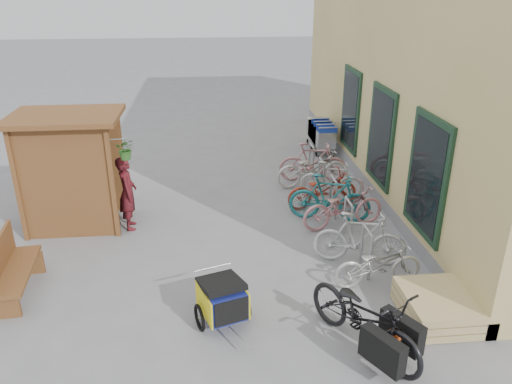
{
  "coord_description": "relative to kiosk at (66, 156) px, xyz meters",
  "views": [
    {
      "loc": [
        -0.39,
        -7.44,
        4.83
      ],
      "look_at": [
        0.5,
        1.5,
        1.0
      ],
      "focal_mm": 35.0,
      "sensor_mm": 36.0,
      "label": 1
    }
  ],
  "objects": [
    {
      "name": "child_trailer",
      "position": [
        3.0,
        -3.65,
        -1.11
      ],
      "size": [
        0.88,
        1.36,
        0.79
      ],
      "rotation": [
        0.0,
        0.0,
        0.32
      ],
      "color": "navy",
      "rests_on": "ground"
    },
    {
      "name": "kiosk",
      "position": [
        0.0,
        0.0,
        0.0
      ],
      "size": [
        2.49,
        1.65,
        2.4
      ],
      "color": "brown",
      "rests_on": "ground"
    },
    {
      "name": "bike_5",
      "position": [
        5.77,
        0.87,
        -1.1
      ],
      "size": [
        1.55,
        0.88,
        0.9
      ],
      "primitive_type": "imported",
      "rotation": [
        0.0,
        0.0,
        1.25
      ],
      "color": "#B8B8B4",
      "rests_on": "ground"
    },
    {
      "name": "bike_3",
      "position": [
        5.42,
        -0.35,
        -1.02
      ],
      "size": [
        1.83,
        0.99,
        1.06
      ],
      "primitive_type": "imported",
      "rotation": [
        0.0,
        0.0,
        1.27
      ],
      "color": "#1B6B6F",
      "rests_on": "ground"
    },
    {
      "name": "building",
      "position": [
        9.77,
        2.03,
        1.94
      ],
      "size": [
        6.07,
        13.0,
        7.0
      ],
      "color": "#D5C17A",
      "rests_on": "ground"
    },
    {
      "name": "bike_7",
      "position": [
        5.53,
        1.96,
        -1.04
      ],
      "size": [
        1.77,
        0.7,
        1.03
      ],
      "primitive_type": "imported",
      "rotation": [
        0.0,
        0.0,
        1.44
      ],
      "color": "#C17D83",
      "rests_on": "ground"
    },
    {
      "name": "bench",
      "position": [
        -0.4,
        -2.57,
        -1.04
      ],
      "size": [
        0.63,
        1.63,
        1.01
      ],
      "rotation": [
        0.0,
        0.0,
        0.1
      ],
      "color": "brown",
      "rests_on": "ground"
    },
    {
      "name": "person_kiosk",
      "position": [
        1.19,
        -0.27,
        -0.76
      ],
      "size": [
        0.45,
        0.62,
        1.58
      ],
      "primitive_type": "imported",
      "rotation": [
        0.0,
        0.0,
        1.71
      ],
      "color": "maroon",
      "rests_on": "ground"
    },
    {
      "name": "cargo_bike",
      "position": [
        4.96,
        -4.44,
        -1.02
      ],
      "size": [
        1.63,
        2.11,
        1.07
      ],
      "rotation": [
        0.0,
        0.0,
        0.52
      ],
      "color": "black",
      "rests_on": "ground"
    },
    {
      "name": "bike_2",
      "position": [
        5.63,
        -0.71,
        -1.08
      ],
      "size": [
        1.89,
        0.97,
        0.94
      ],
      "primitive_type": "imported",
      "rotation": [
        0.0,
        0.0,
        1.77
      ],
      "color": "#C17D83",
      "rests_on": "ground"
    },
    {
      "name": "bike_4",
      "position": [
        5.43,
        0.33,
        -1.12
      ],
      "size": [
        1.73,
        0.85,
        0.87
      ],
      "primitive_type": "imported",
      "rotation": [
        0.0,
        0.0,
        1.74
      ],
      "color": "maroon",
      "rests_on": "ground"
    },
    {
      "name": "pallet_stack",
      "position": [
        6.28,
        -3.87,
        -1.34
      ],
      "size": [
        1.0,
        1.2,
        0.4
      ],
      "color": "tan",
      "rests_on": "ground"
    },
    {
      "name": "bike_0",
      "position": [
        5.66,
        -2.89,
        -1.15
      ],
      "size": [
        1.58,
        0.67,
        0.81
      ],
      "primitive_type": "imported",
      "rotation": [
        0.0,
        0.0,
        1.66
      ],
      "color": "#B8B8B4",
      "rests_on": "ground"
    },
    {
      "name": "ground",
      "position": [
        3.28,
        -2.47,
        -1.55
      ],
      "size": [
        80.0,
        80.0,
        0.0
      ],
      "primitive_type": "plane",
      "color": "gray"
    },
    {
      "name": "shopping_carts",
      "position": [
        6.28,
        4.41,
        -0.97
      ],
      "size": [
        0.56,
        1.88,
        1.0
      ],
      "color": "silver",
      "rests_on": "ground"
    },
    {
      "name": "bike_1",
      "position": [
        5.55,
        -2.15,
        -1.04
      ],
      "size": [
        1.75,
        0.91,
        1.01
      ],
      "primitive_type": "imported",
      "rotation": [
        0.0,
        0.0,
        1.3
      ],
      "color": "silver",
      "rests_on": "ground"
    },
    {
      "name": "bike_rack",
      "position": [
        5.58,
        -0.07,
        -1.04
      ],
      "size": [
        0.05,
        5.35,
        0.86
      ],
      "color": "#A5A8AD",
      "rests_on": "ground"
    },
    {
      "name": "bike_6",
      "position": [
        5.45,
        1.6,
        -1.07
      ],
      "size": [
        1.92,
        0.9,
        0.97
      ],
      "primitive_type": "imported",
      "rotation": [
        0.0,
        0.0,
        1.72
      ],
      "color": "#B8B8B4",
      "rests_on": "ground"
    }
  ]
}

